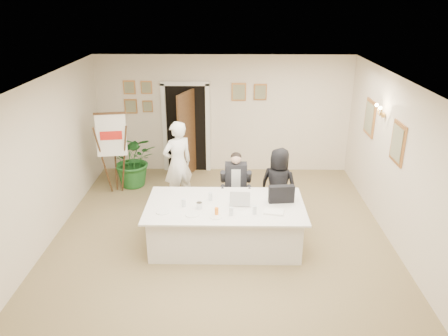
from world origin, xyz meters
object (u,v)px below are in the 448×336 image
standing_man (178,164)px  oj_glass (217,211)px  steel_jug (199,206)px  flip_chart (114,157)px  standing_woman (278,185)px  seated_man (236,185)px  laptop_bag (281,194)px  conference_table (225,224)px  laptop (240,196)px  paper_stack (274,212)px  potted_palm (134,160)px

standing_man → oj_glass: 2.15m
oj_glass → steel_jug: size_ratio=1.18×
flip_chart → standing_woman: flip_chart is taller
seated_man → laptop_bag: 1.24m
flip_chart → standing_man: flip_chart is taller
conference_table → standing_man: standing_man is taller
seated_man → laptop_bag: size_ratio=3.07×
conference_table → standing_woman: 1.38m
laptop → laptop_bag: bearing=6.9°
standing_man → laptop_bag: (1.93, -1.49, 0.04)m
flip_chart → standing_woman: bearing=-19.7°
seated_man → laptop: 1.02m
laptop_bag → steel_jug: bearing=-175.1°
standing_man → paper_stack: (1.78, -1.87, -0.09)m
oj_glass → laptop: bearing=49.1°
seated_man → standing_woman: standing_woman is taller
paper_stack → standing_man: bearing=133.5°
standing_man → standing_woman: size_ratio=1.21×
potted_palm → standing_man: bearing=-39.3°
conference_table → steel_jug: 0.63m
potted_palm → paper_stack: bearing=-43.9°
laptop → oj_glass: (-0.38, -0.44, -0.07)m
conference_table → steel_jug: bearing=-160.6°
standing_man → potted_palm: (-1.10, 0.90, -0.27)m
seated_man → standing_man: bearing=140.2°
laptop_bag → conference_table: bearing=-179.2°
conference_table → laptop: bearing=13.9°
standing_man → steel_jug: 1.84m
laptop_bag → paper_stack: laptop_bag is taller
seated_man → laptop: bearing=-101.3°
laptop → potted_palm: bearing=136.5°
laptop_bag → seated_man: bearing=123.3°
potted_palm → laptop_bag: potted_palm is taller
conference_table → steel_jug: steel_jug is taller
flip_chart → standing_woman: size_ratio=1.22×
standing_man → laptop: 1.97m
standing_woman → laptop_bag: 0.82m
laptop_bag → paper_stack: 0.44m
flip_chart → oj_glass: bearing=-47.5°
standing_man → flip_chart: bearing=-55.1°
laptop → paper_stack: laptop is taller
conference_table → oj_glass: bearing=-109.4°
standing_woman → laptop: 1.14m
conference_table → laptop: (0.25, 0.06, 0.52)m
laptop → paper_stack: (0.55, -0.33, -0.12)m
oj_glass → seated_man: bearing=77.3°
laptop_bag → steel_jug: laptop_bag is taller
flip_chart → paper_stack: flip_chart is taller
paper_stack → oj_glass: size_ratio=2.41×
standing_woman → oj_glass: standing_woman is taller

